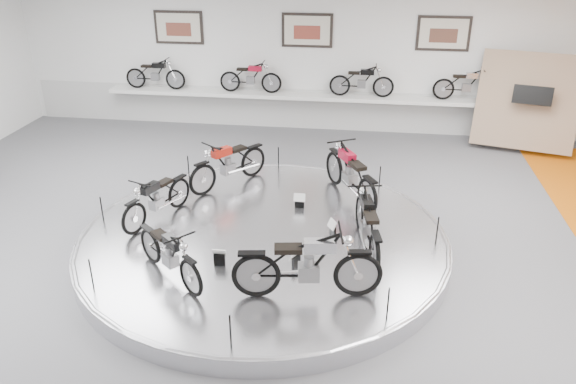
# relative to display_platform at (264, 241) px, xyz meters

# --- Properties ---
(floor) EXTENTS (16.00, 16.00, 0.00)m
(floor) POSITION_rel_display_platform_xyz_m (0.00, -0.30, -0.15)
(floor) COLOR #565658
(floor) RESTS_ON ground
(ceiling) EXTENTS (16.00, 16.00, 0.00)m
(ceiling) POSITION_rel_display_platform_xyz_m (0.00, -0.30, 3.85)
(ceiling) COLOR white
(ceiling) RESTS_ON wall_back
(wall_back) EXTENTS (16.00, 0.00, 16.00)m
(wall_back) POSITION_rel_display_platform_xyz_m (0.00, 6.70, 1.85)
(wall_back) COLOR silver
(wall_back) RESTS_ON floor
(dado_band) EXTENTS (15.68, 0.04, 1.10)m
(dado_band) POSITION_rel_display_platform_xyz_m (0.00, 6.68, 0.40)
(dado_band) COLOR #BCBCBA
(dado_band) RESTS_ON floor
(display_platform) EXTENTS (6.40, 6.40, 0.30)m
(display_platform) POSITION_rel_display_platform_xyz_m (0.00, 0.00, 0.00)
(display_platform) COLOR silver
(display_platform) RESTS_ON floor
(platform_rim) EXTENTS (6.40, 6.40, 0.10)m
(platform_rim) POSITION_rel_display_platform_xyz_m (0.00, 0.00, 0.12)
(platform_rim) COLOR #B2B2BA
(platform_rim) RESTS_ON display_platform
(shelf) EXTENTS (11.00, 0.55, 0.10)m
(shelf) POSITION_rel_display_platform_xyz_m (0.00, 6.40, 0.85)
(shelf) COLOR silver
(shelf) RESTS_ON wall_back
(poster_left) EXTENTS (1.35, 0.06, 0.88)m
(poster_left) POSITION_rel_display_platform_xyz_m (-3.50, 6.66, 2.55)
(poster_left) COLOR beige
(poster_left) RESTS_ON wall_back
(poster_center) EXTENTS (1.35, 0.06, 0.88)m
(poster_center) POSITION_rel_display_platform_xyz_m (0.00, 6.66, 2.55)
(poster_center) COLOR beige
(poster_center) RESTS_ON wall_back
(poster_right) EXTENTS (1.35, 0.06, 0.88)m
(poster_right) POSITION_rel_display_platform_xyz_m (3.50, 6.66, 2.55)
(poster_right) COLOR beige
(poster_right) RESTS_ON wall_back
(display_panel) EXTENTS (2.56, 1.52, 2.30)m
(display_panel) POSITION_rel_display_platform_xyz_m (5.60, 5.80, 1.10)
(display_panel) COLOR #90755B
(display_panel) RESTS_ON floor
(shelf_bike_a) EXTENTS (1.22, 0.43, 0.73)m
(shelf_bike_a) POSITION_rel_display_platform_xyz_m (-4.20, 6.40, 1.27)
(shelf_bike_a) COLOR black
(shelf_bike_a) RESTS_ON shelf
(shelf_bike_b) EXTENTS (1.22, 0.43, 0.73)m
(shelf_bike_b) POSITION_rel_display_platform_xyz_m (-1.50, 6.40, 1.27)
(shelf_bike_b) COLOR maroon
(shelf_bike_b) RESTS_ON shelf
(shelf_bike_c) EXTENTS (1.22, 0.43, 0.73)m
(shelf_bike_c) POSITION_rel_display_platform_xyz_m (1.50, 6.40, 1.27)
(shelf_bike_c) COLOR black
(shelf_bike_c) RESTS_ON shelf
(shelf_bike_d) EXTENTS (1.22, 0.43, 0.73)m
(shelf_bike_d) POSITION_rel_display_platform_xyz_m (4.20, 6.40, 1.27)
(shelf_bike_d) COLOR #BCBBC0
(shelf_bike_d) RESTS_ON shelf
(bike_a) EXTENTS (1.43, 1.89, 1.06)m
(bike_a) POSITION_rel_display_platform_xyz_m (1.42, 1.66, 0.68)
(bike_a) COLOR maroon
(bike_a) RESTS_ON display_platform
(bike_b) EXTENTS (1.48, 1.70, 0.99)m
(bike_b) POSITION_rel_display_platform_xyz_m (-1.07, 1.92, 0.64)
(bike_b) COLOR #AA1B0F
(bike_b) RESTS_ON display_platform
(bike_c) EXTENTS (1.05, 1.60, 0.89)m
(bike_c) POSITION_rel_display_platform_xyz_m (-1.99, 0.25, 0.59)
(bike_c) COLOR black
(bike_c) RESTS_ON display_platform
(bike_d) EXTENTS (1.47, 1.37, 0.88)m
(bike_d) POSITION_rel_display_platform_xyz_m (-1.15, -1.53, 0.59)
(bike_d) COLOR black
(bike_d) RESTS_ON display_platform
(bike_e) EXTENTS (1.90, 0.92, 1.08)m
(bike_e) POSITION_rel_display_platform_xyz_m (0.95, -1.71, 0.69)
(bike_e) COLOR #BCBBC0
(bike_e) RESTS_ON display_platform
(bike_f) EXTENTS (0.90, 1.77, 0.99)m
(bike_f) POSITION_rel_display_platform_xyz_m (1.78, -0.29, 0.65)
(bike_f) COLOR black
(bike_f) RESTS_ON display_platform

